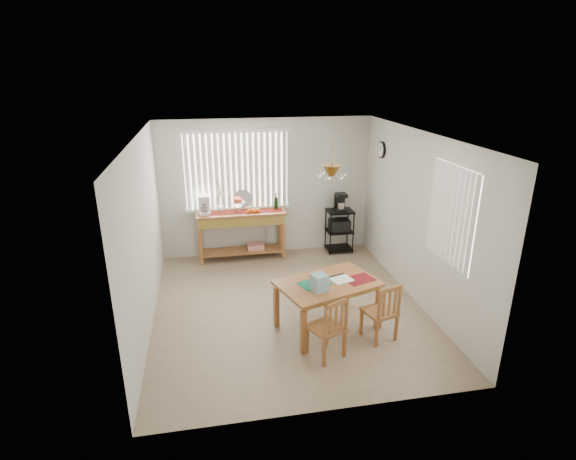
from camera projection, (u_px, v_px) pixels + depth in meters
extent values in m
cube|color=#9E876B|center=(288.00, 307.00, 6.89)|extent=(4.00, 4.50, 0.01)
cube|color=silver|center=(266.00, 187.00, 8.56)|extent=(4.00, 0.10, 2.60)
cube|color=silver|center=(332.00, 306.00, 4.31)|extent=(4.00, 0.10, 2.60)
cube|color=silver|center=(140.00, 236.00, 6.08)|extent=(0.10, 4.50, 2.60)
cube|color=silver|center=(421.00, 219.00, 6.79)|extent=(0.10, 4.50, 2.60)
cube|color=white|center=(288.00, 132.00, 5.98)|extent=(4.00, 4.50, 0.10)
cube|color=white|center=(237.00, 171.00, 8.30)|extent=(1.90, 0.01, 1.40)
cube|color=white|center=(187.00, 173.00, 8.13)|extent=(0.07, 0.03, 1.40)
cube|color=white|center=(193.00, 173.00, 8.15)|extent=(0.07, 0.03, 1.40)
cube|color=white|center=(199.00, 173.00, 8.17)|extent=(0.07, 0.03, 1.40)
cube|color=white|center=(205.00, 172.00, 8.19)|extent=(0.07, 0.03, 1.40)
cube|color=white|center=(211.00, 172.00, 8.20)|extent=(0.07, 0.03, 1.40)
cube|color=white|center=(216.00, 172.00, 8.22)|extent=(0.07, 0.03, 1.40)
cube|color=white|center=(222.00, 172.00, 8.24)|extent=(0.07, 0.03, 1.40)
cube|color=white|center=(228.00, 171.00, 8.26)|extent=(0.07, 0.03, 1.40)
cube|color=white|center=(234.00, 171.00, 8.28)|extent=(0.07, 0.03, 1.40)
cube|color=white|center=(240.00, 171.00, 8.30)|extent=(0.07, 0.03, 1.40)
cube|color=white|center=(245.00, 171.00, 8.31)|extent=(0.07, 0.03, 1.40)
cube|color=white|center=(251.00, 170.00, 8.33)|extent=(0.07, 0.03, 1.40)
cube|color=white|center=(257.00, 170.00, 8.35)|extent=(0.07, 0.03, 1.40)
cube|color=white|center=(262.00, 170.00, 8.37)|extent=(0.07, 0.03, 1.40)
cube|color=white|center=(268.00, 170.00, 8.39)|extent=(0.07, 0.03, 1.40)
cube|color=white|center=(273.00, 170.00, 8.41)|extent=(0.07, 0.03, 1.40)
cube|color=white|center=(279.00, 169.00, 8.42)|extent=(0.07, 0.03, 1.40)
cube|color=white|center=(284.00, 169.00, 8.44)|extent=(0.07, 0.03, 1.40)
cube|color=white|center=(238.00, 209.00, 8.52)|extent=(1.98, 0.06, 0.06)
cube|color=white|center=(235.00, 131.00, 8.02)|extent=(1.98, 0.06, 0.06)
cube|color=white|center=(452.00, 215.00, 5.83)|extent=(0.01, 1.10, 1.30)
cube|color=white|center=(472.00, 228.00, 5.37)|extent=(0.03, 0.07, 1.30)
cube|color=white|center=(467.00, 225.00, 5.48)|extent=(0.03, 0.07, 1.30)
cube|color=white|center=(462.00, 222.00, 5.58)|extent=(0.03, 0.07, 1.30)
cube|color=white|center=(458.00, 219.00, 5.68)|extent=(0.03, 0.07, 1.30)
cube|color=white|center=(453.00, 216.00, 5.78)|extent=(0.03, 0.07, 1.30)
cube|color=white|center=(449.00, 214.00, 5.88)|extent=(0.03, 0.07, 1.30)
cube|color=white|center=(444.00, 211.00, 5.98)|extent=(0.03, 0.07, 1.30)
cube|color=white|center=(440.00, 209.00, 6.08)|extent=(0.03, 0.07, 1.30)
cube|color=white|center=(436.00, 207.00, 6.19)|extent=(0.03, 0.07, 1.30)
cube|color=white|center=(433.00, 204.00, 6.29)|extent=(0.03, 0.07, 1.30)
cylinder|color=black|center=(382.00, 150.00, 7.94)|extent=(0.04, 0.30, 0.30)
cylinder|color=white|center=(380.00, 150.00, 7.94)|extent=(0.01, 0.25, 0.25)
cylinder|color=olive|center=(332.00, 156.00, 5.51)|extent=(0.01, 0.01, 0.34)
cone|color=olive|center=(332.00, 171.00, 5.58)|extent=(0.24, 0.24, 0.14)
sphere|color=white|center=(344.00, 175.00, 5.62)|extent=(0.05, 0.05, 0.05)
sphere|color=white|center=(335.00, 173.00, 5.74)|extent=(0.05, 0.05, 0.05)
sphere|color=white|center=(322.00, 173.00, 5.71)|extent=(0.05, 0.05, 0.05)
sphere|color=white|center=(319.00, 176.00, 5.57)|extent=(0.05, 0.05, 0.05)
sphere|color=white|center=(328.00, 178.00, 5.46)|extent=(0.05, 0.05, 0.05)
sphere|color=white|center=(341.00, 178.00, 5.48)|extent=(0.05, 0.05, 0.05)
cube|color=#A16536|center=(241.00, 213.00, 8.33)|extent=(1.65, 0.46, 0.04)
cube|color=#A28735|center=(241.00, 219.00, 8.37)|extent=(1.59, 0.42, 0.16)
cube|color=#A16536|center=(201.00, 247.00, 8.22)|extent=(0.06, 0.06, 0.71)
cube|color=#A16536|center=(284.00, 241.00, 8.48)|extent=(0.06, 0.06, 0.71)
cube|color=#A16536|center=(201.00, 240.00, 8.55)|extent=(0.06, 0.06, 0.71)
cube|color=#A16536|center=(280.00, 235.00, 8.82)|extent=(0.06, 0.06, 0.71)
cube|color=#A16536|center=(242.00, 250.00, 8.59)|extent=(1.52, 0.40, 0.03)
cube|color=red|center=(256.00, 246.00, 8.61)|extent=(0.31, 0.23, 0.10)
cube|color=maroon|center=(241.00, 212.00, 8.32)|extent=(1.57, 0.25, 0.01)
cube|color=white|center=(205.00, 213.00, 8.20)|extent=(0.21, 0.25, 0.05)
cube|color=white|center=(204.00, 205.00, 8.23)|extent=(0.21, 0.08, 0.31)
cube|color=white|center=(204.00, 197.00, 8.08)|extent=(0.21, 0.23, 0.07)
cylinder|color=white|center=(204.00, 208.00, 8.14)|extent=(0.13, 0.13, 0.13)
cylinder|color=white|center=(238.00, 210.00, 8.28)|extent=(0.05, 0.05, 0.10)
cone|color=white|center=(238.00, 205.00, 8.24)|extent=(0.27, 0.27, 0.09)
sphere|color=red|center=(240.00, 200.00, 8.22)|extent=(0.08, 0.08, 0.08)
sphere|color=red|center=(238.00, 199.00, 8.26)|extent=(0.08, 0.08, 0.08)
sphere|color=red|center=(235.00, 200.00, 8.23)|extent=(0.08, 0.08, 0.08)
sphere|color=red|center=(236.00, 201.00, 8.18)|extent=(0.08, 0.08, 0.08)
sphere|color=red|center=(239.00, 201.00, 8.17)|extent=(0.08, 0.08, 0.08)
sphere|color=orange|center=(249.00, 211.00, 8.26)|extent=(0.08, 0.08, 0.08)
sphere|color=orange|center=(253.00, 211.00, 8.27)|extent=(0.08, 0.08, 0.08)
sphere|color=orange|center=(258.00, 210.00, 8.28)|extent=(0.08, 0.08, 0.08)
cylinder|color=silver|center=(242.00, 199.00, 8.44)|extent=(0.37, 0.09, 0.37)
cylinder|color=white|center=(221.00, 209.00, 8.28)|extent=(0.08, 0.08, 0.14)
cylinder|color=#4C3823|center=(220.00, 193.00, 8.18)|extent=(0.09, 0.04, 0.46)
cylinder|color=#4C3823|center=(220.00, 191.00, 8.17)|extent=(0.14, 0.06, 0.50)
cylinder|color=#4C3823|center=(220.00, 194.00, 8.19)|extent=(0.18, 0.08, 0.37)
cylinder|color=#4C3823|center=(220.00, 190.00, 8.16)|extent=(0.06, 0.03, 0.57)
cylinder|color=#4C3823|center=(220.00, 195.00, 8.19)|extent=(0.23, 0.10, 0.32)
cylinder|color=black|center=(276.00, 203.00, 8.44)|extent=(0.08, 0.08, 0.24)
cylinder|color=black|center=(276.00, 195.00, 8.39)|extent=(0.03, 0.03, 0.08)
cylinder|color=black|center=(330.00, 235.00, 8.62)|extent=(0.02, 0.02, 0.85)
cylinder|color=black|center=(353.00, 233.00, 8.70)|extent=(0.02, 0.02, 0.85)
cylinder|color=black|center=(326.00, 229.00, 8.95)|extent=(0.02, 0.02, 0.85)
cylinder|color=black|center=(348.00, 227.00, 9.03)|extent=(0.02, 0.02, 0.85)
cube|color=black|center=(340.00, 211.00, 8.69)|extent=(0.50, 0.40, 0.03)
cube|color=black|center=(339.00, 231.00, 8.83)|extent=(0.50, 0.40, 0.02)
cube|color=black|center=(338.00, 248.00, 8.95)|extent=(0.50, 0.40, 0.02)
cube|color=black|center=(339.00, 225.00, 8.79)|extent=(0.38, 0.30, 0.22)
cube|color=black|center=(340.00, 209.00, 8.65)|extent=(0.20, 0.24, 0.05)
cube|color=black|center=(339.00, 202.00, 8.69)|extent=(0.20, 0.08, 0.30)
cube|color=black|center=(341.00, 195.00, 8.56)|extent=(0.20, 0.22, 0.07)
cylinder|color=silver|center=(341.00, 205.00, 8.61)|extent=(0.13, 0.13, 0.13)
cube|color=#A16536|center=(328.00, 283.00, 6.11)|extent=(1.52, 1.22, 0.04)
cube|color=#A28735|center=(328.00, 286.00, 6.13)|extent=(1.40, 1.10, 0.06)
cube|color=#A16536|center=(303.00, 333.00, 5.67)|extent=(0.08, 0.08, 0.61)
cube|color=#A16536|center=(378.00, 309.00, 6.22)|extent=(0.08, 0.08, 0.61)
cube|color=#A16536|center=(276.00, 307.00, 6.27)|extent=(0.08, 0.08, 0.61)
cube|color=#A16536|center=(347.00, 288.00, 6.82)|extent=(0.08, 0.08, 0.61)
cube|color=#157758|center=(314.00, 284.00, 6.06)|extent=(0.46, 0.39, 0.01)
cube|color=maroon|center=(359.00, 279.00, 6.18)|extent=(0.46, 0.39, 0.01)
cube|color=white|center=(341.00, 280.00, 6.15)|extent=(0.34, 0.30, 0.02)
cube|color=black|center=(336.00, 276.00, 6.25)|extent=(0.28, 0.12, 0.03)
cube|color=#85B7C2|center=(319.00, 283.00, 5.84)|extent=(0.24, 0.24, 0.23)
cube|color=#A16536|center=(326.00, 328.00, 5.60)|extent=(0.52, 0.52, 0.04)
cube|color=#A16536|center=(327.00, 332.00, 5.89)|extent=(0.05, 0.05, 0.38)
cube|color=#A16536|center=(307.00, 340.00, 5.71)|extent=(0.05, 0.05, 0.38)
cube|color=#A16536|center=(344.00, 344.00, 5.63)|extent=(0.05, 0.05, 0.38)
cube|color=#A16536|center=(324.00, 353.00, 5.45)|extent=(0.05, 0.05, 0.38)
cube|color=#A16536|center=(346.00, 313.00, 5.48)|extent=(0.04, 0.04, 0.43)
cube|color=#A16536|center=(325.00, 322.00, 5.29)|extent=(0.04, 0.04, 0.43)
cube|color=#A16536|center=(337.00, 304.00, 5.32)|extent=(0.33, 0.18, 0.06)
cube|color=#A16536|center=(342.00, 317.00, 5.44)|extent=(0.04, 0.03, 0.34)
cube|color=#A16536|center=(336.00, 319.00, 5.39)|extent=(0.04, 0.03, 0.34)
cube|color=#A16536|center=(330.00, 322.00, 5.34)|extent=(0.04, 0.03, 0.34)
cube|color=#A16536|center=(380.00, 312.00, 5.98)|extent=(0.48, 0.48, 0.04)
cube|color=#A16536|center=(380.00, 316.00, 6.26)|extent=(0.05, 0.05, 0.38)
cube|color=#A16536|center=(361.00, 322.00, 6.11)|extent=(0.05, 0.05, 0.38)
cube|color=#A16536|center=(396.00, 328.00, 5.98)|extent=(0.05, 0.05, 0.38)
cube|color=#A16536|center=(376.00, 334.00, 5.84)|extent=(0.05, 0.05, 0.38)
cube|color=#A16536|center=(399.00, 299.00, 5.83)|extent=(0.04, 0.04, 0.42)
cube|color=#A16536|center=(379.00, 305.00, 5.68)|extent=(0.04, 0.04, 0.42)
cube|color=#A16536|center=(391.00, 289.00, 5.69)|extent=(0.34, 0.13, 0.05)
cube|color=#A16536|center=(395.00, 302.00, 5.80)|extent=(0.04, 0.03, 0.34)
cube|color=#A16536|center=(389.00, 304.00, 5.76)|extent=(0.04, 0.03, 0.34)
cube|color=#A16536|center=(384.00, 305.00, 5.72)|extent=(0.04, 0.03, 0.34)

